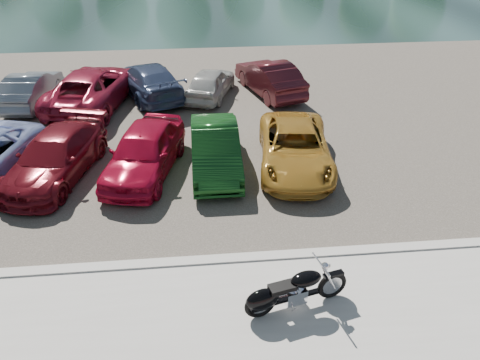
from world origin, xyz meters
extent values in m
plane|color=#595447|center=(0.00, 0.00, 0.00)|extent=(200.00, 200.00, 0.00)
cube|color=#ABA8A1|center=(0.00, 2.00, 0.07)|extent=(60.00, 0.30, 0.14)
cube|color=#3C3931|center=(0.00, 11.00, 0.02)|extent=(60.00, 18.00, 0.04)
torus|color=black|center=(1.04, 0.57, 0.44)|extent=(0.69, 0.28, 0.68)
torus|color=black|center=(-0.56, 0.18, 0.44)|extent=(0.69, 0.28, 0.68)
cylinder|color=#B2B2B7|center=(1.04, 0.57, 0.44)|extent=(0.46, 0.17, 0.46)
cylinder|color=#B2B2B7|center=(-0.56, 0.18, 0.44)|extent=(0.46, 0.17, 0.46)
cylinder|color=silver|center=(0.93, 0.44, 0.74)|extent=(0.33, 0.13, 0.63)
cylinder|color=silver|center=(0.88, 0.63, 0.74)|extent=(0.33, 0.13, 0.63)
cylinder|color=silver|center=(0.72, 0.49, 1.13)|extent=(0.21, 0.74, 0.04)
sphere|color=silver|center=(0.82, 0.51, 1.05)|extent=(0.19, 0.19, 0.16)
sphere|color=silver|center=(0.89, 0.53, 1.05)|extent=(0.13, 0.13, 0.11)
cube|color=black|center=(1.04, 0.57, 0.75)|extent=(0.47, 0.24, 0.06)
cube|color=black|center=(0.24, 0.37, 0.38)|extent=(1.19, 0.38, 0.08)
cube|color=silver|center=(0.19, 0.36, 0.45)|extent=(0.51, 0.42, 0.34)
cylinder|color=silver|center=(0.29, 0.38, 0.65)|extent=(0.28, 0.23, 0.27)
cylinder|color=silver|center=(0.10, 0.34, 0.65)|extent=(0.28, 0.23, 0.27)
ellipsoid|color=black|center=(0.42, 0.41, 0.82)|extent=(0.75, 0.51, 0.32)
cube|color=black|center=(-0.10, 0.29, 0.76)|extent=(0.60, 0.40, 0.10)
ellipsoid|color=black|center=(-0.51, 0.19, 0.56)|extent=(0.79, 0.50, 0.50)
cube|color=black|center=(-0.56, 0.18, 0.49)|extent=(0.43, 0.27, 0.30)
cylinder|color=silver|center=(-0.13, 0.44, 0.32)|extent=(1.09, 0.35, 0.09)
cylinder|color=silver|center=(-0.13, 0.44, 0.40)|extent=(1.09, 0.35, 0.09)
cylinder|color=#B2B2B7|center=(0.14, 0.16, 0.23)|extent=(0.06, 0.14, 0.22)
imported|color=#5D0D16|center=(-6.02, 6.46, 0.71)|extent=(2.96, 4.96, 1.35)
imported|color=#A70B29|center=(-3.33, 6.42, 0.79)|extent=(2.76, 4.70, 1.50)
imported|color=#113F14|center=(-1.14, 6.46, 0.73)|extent=(1.47, 4.21, 1.39)
imported|color=#B7832A|center=(1.38, 6.35, 0.70)|extent=(2.73, 4.97, 1.32)
imported|color=slate|center=(-8.41, 12.52, 0.70)|extent=(1.77, 4.13, 1.32)
imported|color=maroon|center=(-5.84, 12.16, 0.81)|extent=(3.65, 5.92, 1.53)
imported|color=navy|center=(-3.64, 12.94, 0.74)|extent=(3.61, 5.20, 1.40)
imported|color=#B9B9B4|center=(-1.04, 12.60, 0.66)|extent=(2.56, 3.92, 1.24)
imported|color=#471318|center=(1.53, 12.78, 0.76)|extent=(2.74, 4.60, 1.43)
camera|label=1|loc=(-1.62, -6.52, 7.62)|focal=35.00mm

